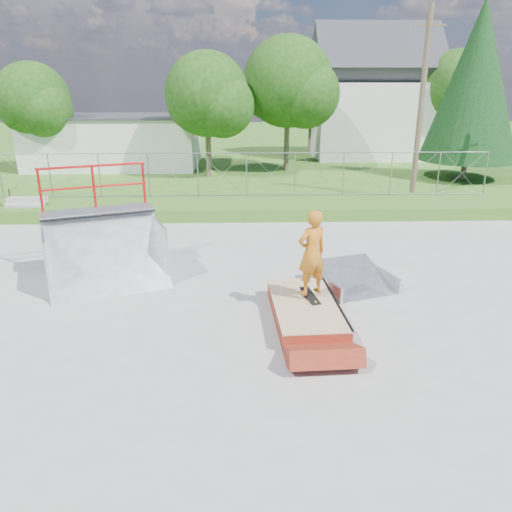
{
  "coord_description": "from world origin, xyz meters",
  "views": [
    {
      "loc": [
        -0.25,
        -9.98,
        4.94
      ],
      "look_at": [
        0.1,
        1.11,
        1.1
      ],
      "focal_mm": 35.0,
      "sensor_mm": 36.0,
      "label": 1
    }
  ],
  "objects_px": {
    "skater": "(312,256)",
    "grind_box": "(305,312)",
    "flat_bank_ramp": "(354,278)",
    "quarter_pipe": "(103,229)"
  },
  "relations": [
    {
      "from": "grind_box",
      "to": "flat_bank_ramp",
      "type": "height_order",
      "value": "flat_bank_ramp"
    },
    {
      "from": "quarter_pipe",
      "to": "flat_bank_ramp",
      "type": "xyz_separation_m",
      "value": [
        6.37,
        -0.6,
        -1.19
      ]
    },
    {
      "from": "quarter_pipe",
      "to": "skater",
      "type": "distance_m",
      "value": 5.48
    },
    {
      "from": "grind_box",
      "to": "skater",
      "type": "bearing_deg",
      "value": 58.69
    },
    {
      "from": "flat_bank_ramp",
      "to": "grind_box",
      "type": "bearing_deg",
      "value": -147.14
    },
    {
      "from": "skater",
      "to": "grind_box",
      "type": "bearing_deg",
      "value": 35.93
    },
    {
      "from": "flat_bank_ramp",
      "to": "skater",
      "type": "bearing_deg",
      "value": -148.6
    },
    {
      "from": "grind_box",
      "to": "skater",
      "type": "distance_m",
      "value": 1.23
    },
    {
      "from": "grind_box",
      "to": "quarter_pipe",
      "type": "height_order",
      "value": "quarter_pipe"
    },
    {
      "from": "skater",
      "to": "flat_bank_ramp",
      "type": "bearing_deg",
      "value": -156.03
    }
  ]
}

